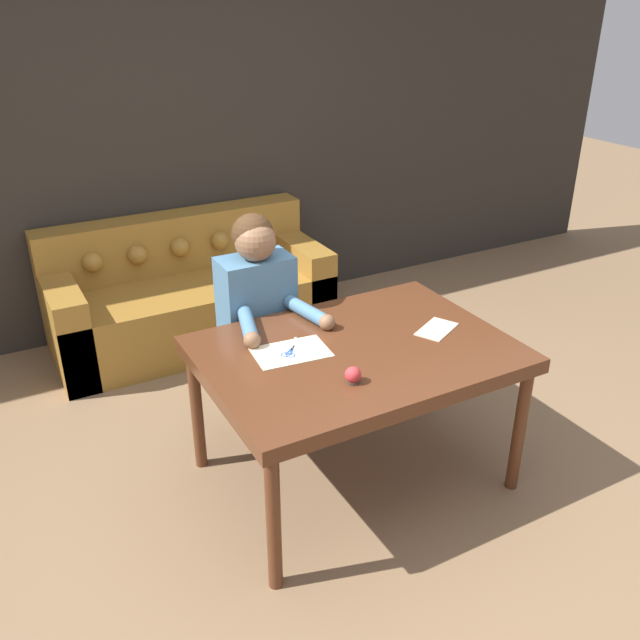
% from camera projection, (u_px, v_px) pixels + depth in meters
% --- Properties ---
extents(ground_plane, '(16.00, 16.00, 0.00)m').
position_uv_depth(ground_plane, '(334.00, 491.00, 3.32)').
color(ground_plane, '#846647').
extents(wall_back, '(8.00, 0.06, 2.60)m').
position_uv_depth(wall_back, '(167.00, 140.00, 4.55)').
color(wall_back, '#2D2823').
rests_on(wall_back, ground_plane).
extents(dining_table, '(1.41, 1.02, 0.73)m').
position_uv_depth(dining_table, '(356.00, 360.00, 3.14)').
color(dining_table, '#562D19').
rests_on(dining_table, ground_plane).
extents(couch, '(1.85, 0.78, 0.84)m').
position_uv_depth(couch, '(189.00, 297.00, 4.65)').
color(couch, olive).
rests_on(couch, ground_plane).
extents(person, '(0.47, 0.60, 1.22)m').
position_uv_depth(person, '(258.00, 325.00, 3.56)').
color(person, '#33281E').
rests_on(person, ground_plane).
extents(pattern_paper_main, '(0.36, 0.26, 0.00)m').
position_uv_depth(pattern_paper_main, '(291.00, 352.00, 3.06)').
color(pattern_paper_main, beige).
rests_on(pattern_paper_main, dining_table).
extents(pattern_paper_offcut, '(0.26, 0.22, 0.00)m').
position_uv_depth(pattern_paper_offcut, '(437.00, 329.00, 3.27)').
color(pattern_paper_offcut, beige).
rests_on(pattern_paper_offcut, dining_table).
extents(scissors, '(0.17, 0.17, 0.01)m').
position_uv_depth(scissors, '(291.00, 351.00, 3.07)').
color(scissors, silver).
rests_on(scissors, dining_table).
extents(pin_cushion, '(0.07, 0.07, 0.07)m').
position_uv_depth(pin_cushion, '(353.00, 376.00, 2.82)').
color(pin_cushion, '#4C3828').
rests_on(pin_cushion, dining_table).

